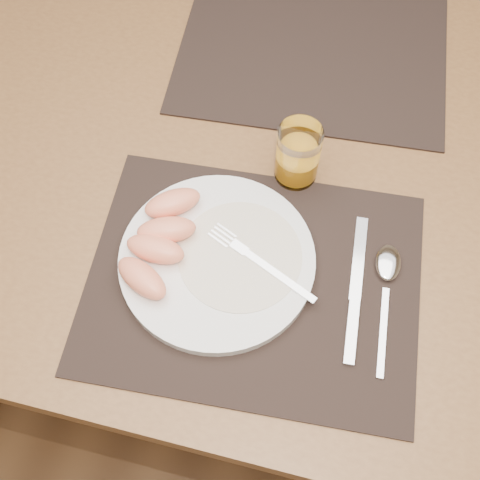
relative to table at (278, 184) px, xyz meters
name	(u,v)px	position (x,y,z in m)	size (l,w,h in m)	color
ground	(264,324)	(0.00, 0.00, -0.67)	(5.00, 5.00, 0.00)	brown
table	(278,184)	(0.00, 0.00, 0.00)	(1.40, 0.90, 0.75)	brown
placemat_near	(253,281)	(0.01, -0.22, 0.09)	(0.45, 0.35, 0.00)	black
placemat_far	(312,52)	(0.01, 0.22, 0.09)	(0.45, 0.35, 0.00)	black
plate	(217,260)	(-0.05, -0.20, 0.10)	(0.27, 0.27, 0.02)	white
plate_dressing	(240,255)	(-0.02, -0.19, 0.10)	(0.17, 0.17, 0.00)	white
fork	(253,257)	(0.00, -0.19, 0.11)	(0.17, 0.09, 0.00)	silver
knife	(355,300)	(0.15, -0.22, 0.09)	(0.03, 0.22, 0.01)	silver
spoon	(387,273)	(0.18, -0.17, 0.09)	(0.04, 0.19, 0.01)	silver
juice_glass	(298,156)	(0.03, -0.03, 0.13)	(0.06, 0.06, 0.10)	white
grapefruit_wedges	(159,239)	(-0.13, -0.20, 0.12)	(0.10, 0.20, 0.03)	#FF9268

